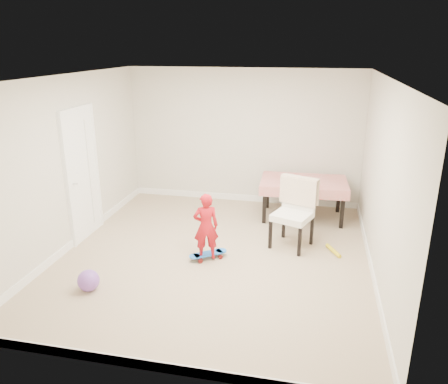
% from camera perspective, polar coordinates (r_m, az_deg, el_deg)
% --- Properties ---
extents(ground, '(5.00, 5.00, 0.00)m').
position_cam_1_polar(ground, '(6.61, -1.22, -8.31)').
color(ground, tan).
rests_on(ground, ground).
extents(ceiling, '(4.50, 5.00, 0.04)m').
position_cam_1_polar(ceiling, '(5.90, -1.40, 14.59)').
color(ceiling, white).
rests_on(ceiling, wall_back).
extents(wall_back, '(4.50, 0.04, 2.60)m').
position_cam_1_polar(wall_back, '(8.49, 2.56, 7.15)').
color(wall_back, beige).
rests_on(wall_back, ground).
extents(wall_front, '(4.50, 0.04, 2.60)m').
position_cam_1_polar(wall_front, '(3.91, -9.72, -7.45)').
color(wall_front, beige).
rests_on(wall_front, ground).
extents(wall_left, '(0.04, 5.00, 2.60)m').
position_cam_1_polar(wall_left, '(6.97, -19.49, 3.49)').
color(wall_left, beige).
rests_on(wall_left, ground).
extents(wall_right, '(0.04, 5.00, 2.60)m').
position_cam_1_polar(wall_right, '(6.04, 19.77, 1.19)').
color(wall_right, beige).
rests_on(wall_right, ground).
extents(door, '(0.11, 0.94, 2.11)m').
position_cam_1_polar(door, '(7.28, -18.01, 2.03)').
color(door, white).
rests_on(door, ground).
extents(baseboard_back, '(4.50, 0.02, 0.12)m').
position_cam_1_polar(baseboard_back, '(8.83, 2.45, -0.73)').
color(baseboard_back, white).
rests_on(baseboard_back, ground).
extents(baseboard_front, '(4.50, 0.02, 0.12)m').
position_cam_1_polar(baseboard_front, '(4.59, -8.86, -21.55)').
color(baseboard_front, white).
rests_on(baseboard_front, ground).
extents(baseboard_left, '(0.02, 5.00, 0.12)m').
position_cam_1_polar(baseboard_left, '(7.38, -18.51, -5.82)').
color(baseboard_left, white).
rests_on(baseboard_left, ground).
extents(baseboard_right, '(0.02, 5.00, 0.12)m').
position_cam_1_polar(baseboard_right, '(6.50, 18.65, -9.29)').
color(baseboard_right, white).
rests_on(baseboard_right, ground).
extents(dining_table, '(1.55, 1.01, 0.71)m').
position_cam_1_polar(dining_table, '(8.01, 10.26, -0.90)').
color(dining_table, '#B72209').
rests_on(dining_table, ground).
extents(dining_chair, '(0.78, 0.83, 1.08)m').
position_cam_1_polar(dining_chair, '(6.77, 8.91, -2.86)').
color(dining_chair, beige).
rests_on(dining_chair, ground).
extents(skateboard, '(0.60, 0.52, 0.09)m').
position_cam_1_polar(skateboard, '(6.51, -2.09, -8.32)').
color(skateboard, blue).
rests_on(skateboard, ground).
extents(child, '(0.42, 0.35, 0.99)m').
position_cam_1_polar(child, '(6.28, -2.37, -4.81)').
color(child, red).
rests_on(child, ground).
extents(balloon, '(0.28, 0.28, 0.28)m').
position_cam_1_polar(balloon, '(5.96, -17.29, -10.97)').
color(balloon, purple).
rests_on(balloon, ground).
extents(foam_toy, '(0.23, 0.38, 0.06)m').
position_cam_1_polar(foam_toy, '(6.89, 14.08, -7.45)').
color(foam_toy, yellow).
rests_on(foam_toy, ground).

